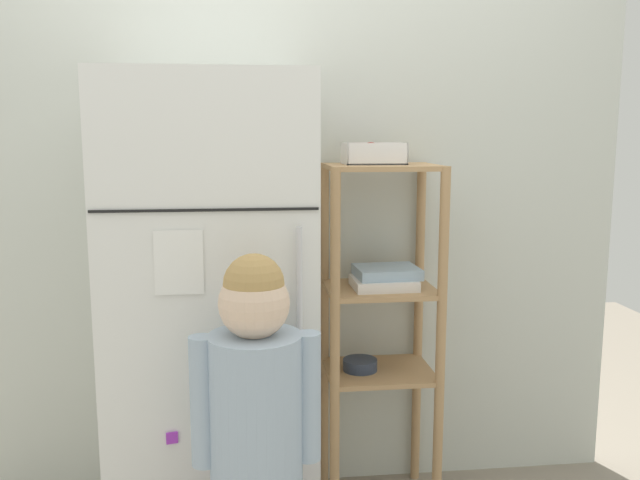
{
  "coord_description": "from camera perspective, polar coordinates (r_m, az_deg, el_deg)",
  "views": [
    {
      "loc": [
        -0.17,
        -2.25,
        1.44
      ],
      "look_at": [
        0.09,
        0.02,
        1.07
      ],
      "focal_mm": 37.59,
      "sensor_mm": 36.0,
      "label": 1
    }
  ],
  "objects": [
    {
      "name": "refrigerator",
      "position": [
        2.36,
        -9.06,
        -6.35
      ],
      "size": [
        0.67,
        0.66,
        1.63
      ],
      "color": "white",
      "rests_on": "ground"
    },
    {
      "name": "kitchen_wall_back",
      "position": [
        2.65,
        -2.87,
        0.98
      ],
      "size": [
        2.71,
        0.03,
        2.13
      ],
      "primitive_type": "cube",
      "color": "silver",
      "rests_on": "ground"
    },
    {
      "name": "fruit_bin",
      "position": [
        2.48,
        4.36,
        7.24
      ],
      "size": [
        0.22,
        0.16,
        0.08
      ],
      "color": "white",
      "rests_on": "pantry_shelf_unit"
    },
    {
      "name": "child_standing",
      "position": [
        1.93,
        -5.49,
        -14.14
      ],
      "size": [
        0.36,
        0.27,
        1.12
      ],
      "color": "#4F4462",
      "rests_on": "ground"
    },
    {
      "name": "pantry_shelf_unit",
      "position": [
        2.55,
        5.13,
        -5.5
      ],
      "size": [
        0.42,
        0.35,
        1.33
      ],
      "color": "tan",
      "rests_on": "ground"
    }
  ]
}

